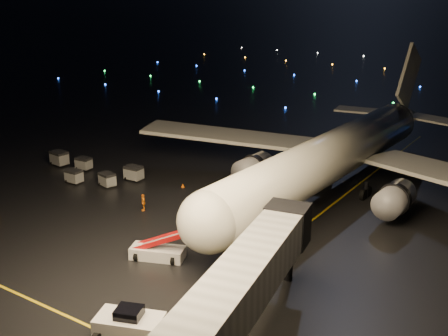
{
  "coord_description": "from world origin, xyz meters",
  "views": [
    {
      "loc": [
        33.44,
        -32.8,
        22.59
      ],
      "look_at": [
        3.64,
        12.0,
        5.0
      ],
      "focal_mm": 45.0,
      "sensor_mm": 36.0,
      "label": 1
    }
  ],
  "objects_px": {
    "baggage_cart_2": "(84,164)",
    "baggage_cart_3": "(74,176)",
    "belt_loader": "(157,241)",
    "airliner": "(344,126)",
    "crew_c": "(143,202)",
    "baggage_cart_1": "(134,173)",
    "pushback_tug": "(130,322)",
    "baggage_cart_4": "(59,158)",
    "baggage_cart_0": "(107,180)"
  },
  "relations": [
    {
      "from": "pushback_tug",
      "to": "baggage_cart_3",
      "type": "distance_m",
      "value": 33.04
    },
    {
      "from": "belt_loader",
      "to": "baggage_cart_3",
      "type": "relative_size",
      "value": 3.59
    },
    {
      "from": "baggage_cart_2",
      "to": "crew_c",
      "type": "bearing_deg",
      "value": -27.5
    },
    {
      "from": "airliner",
      "to": "baggage_cart_3",
      "type": "relative_size",
      "value": 27.78
    },
    {
      "from": "crew_c",
      "to": "airliner",
      "type": "bearing_deg",
      "value": 93.81
    },
    {
      "from": "airliner",
      "to": "baggage_cart_0",
      "type": "bearing_deg",
      "value": -145.22
    },
    {
      "from": "baggage_cart_2",
      "to": "baggage_cart_4",
      "type": "relative_size",
      "value": 0.85
    },
    {
      "from": "pushback_tug",
      "to": "baggage_cart_1",
      "type": "height_order",
      "value": "pushback_tug"
    },
    {
      "from": "airliner",
      "to": "crew_c",
      "type": "bearing_deg",
      "value": -126.57
    },
    {
      "from": "airliner",
      "to": "baggage_cart_2",
      "type": "distance_m",
      "value": 32.97
    },
    {
      "from": "pushback_tug",
      "to": "crew_c",
      "type": "distance_m",
      "value": 22.31
    },
    {
      "from": "baggage_cart_1",
      "to": "baggage_cart_0",
      "type": "bearing_deg",
      "value": -110.08
    },
    {
      "from": "belt_loader",
      "to": "baggage_cart_1",
      "type": "xyz_separation_m",
      "value": [
        -15.69,
        14.21,
        -0.77
      ]
    },
    {
      "from": "crew_c",
      "to": "baggage_cart_2",
      "type": "relative_size",
      "value": 0.98
    },
    {
      "from": "crew_c",
      "to": "baggage_cart_0",
      "type": "distance_m",
      "value": 9.16
    },
    {
      "from": "baggage_cart_3",
      "to": "baggage_cart_0",
      "type": "bearing_deg",
      "value": 16.8
    },
    {
      "from": "crew_c",
      "to": "baggage_cart_0",
      "type": "bearing_deg",
      "value": -158.54
    },
    {
      "from": "pushback_tug",
      "to": "crew_c",
      "type": "relative_size",
      "value": 2.45
    },
    {
      "from": "baggage_cart_4",
      "to": "baggage_cart_3",
      "type": "bearing_deg",
      "value": -21.71
    },
    {
      "from": "airliner",
      "to": "pushback_tug",
      "type": "distance_m",
      "value": 35.85
    },
    {
      "from": "baggage_cart_3",
      "to": "baggage_cart_4",
      "type": "xyz_separation_m",
      "value": [
        -6.9,
        3.74,
        0.13
      ]
    },
    {
      "from": "belt_loader",
      "to": "crew_c",
      "type": "distance_m",
      "value": 11.18
    },
    {
      "from": "baggage_cart_0",
      "to": "baggage_cart_4",
      "type": "bearing_deg",
      "value": -178.12
    },
    {
      "from": "airliner",
      "to": "baggage_cart_2",
      "type": "height_order",
      "value": "airliner"
    },
    {
      "from": "airliner",
      "to": "baggage_cart_1",
      "type": "distance_m",
      "value": 25.52
    },
    {
      "from": "baggage_cart_1",
      "to": "baggage_cart_3",
      "type": "height_order",
      "value": "baggage_cart_1"
    },
    {
      "from": "pushback_tug",
      "to": "baggage_cart_3",
      "type": "bearing_deg",
      "value": 123.81
    },
    {
      "from": "belt_loader",
      "to": "baggage_cart_2",
      "type": "bearing_deg",
      "value": 129.03
    },
    {
      "from": "baggage_cart_1",
      "to": "baggage_cart_2",
      "type": "bearing_deg",
      "value": -178.62
    },
    {
      "from": "baggage_cart_0",
      "to": "baggage_cart_2",
      "type": "relative_size",
      "value": 1.01
    },
    {
      "from": "pushback_tug",
      "to": "baggage_cart_4",
      "type": "distance_m",
      "value": 40.83
    },
    {
      "from": "belt_loader",
      "to": "baggage_cart_4",
      "type": "relative_size",
      "value": 3.09
    },
    {
      "from": "airliner",
      "to": "belt_loader",
      "type": "relative_size",
      "value": 7.73
    },
    {
      "from": "baggage_cart_0",
      "to": "baggage_cart_3",
      "type": "distance_m",
      "value": 4.4
    },
    {
      "from": "crew_c",
      "to": "baggage_cart_2",
      "type": "distance_m",
      "value": 16.77
    },
    {
      "from": "belt_loader",
      "to": "baggage_cart_1",
      "type": "bearing_deg",
      "value": 116.77
    },
    {
      "from": "baggage_cart_1",
      "to": "baggage_cart_2",
      "type": "relative_size",
      "value": 1.1
    },
    {
      "from": "baggage_cart_2",
      "to": "baggage_cart_3",
      "type": "distance_m",
      "value": 5.07
    },
    {
      "from": "crew_c",
      "to": "baggage_cart_2",
      "type": "bearing_deg",
      "value": -159.0
    },
    {
      "from": "baggage_cart_3",
      "to": "baggage_cart_4",
      "type": "distance_m",
      "value": 7.85
    },
    {
      "from": "airliner",
      "to": "baggage_cart_1",
      "type": "bearing_deg",
      "value": -150.49
    },
    {
      "from": "belt_loader",
      "to": "baggage_cart_3",
      "type": "bearing_deg",
      "value": 134.55
    },
    {
      "from": "pushback_tug",
      "to": "belt_loader",
      "type": "height_order",
      "value": "belt_loader"
    },
    {
      "from": "belt_loader",
      "to": "baggage_cart_2",
      "type": "relative_size",
      "value": 3.62
    },
    {
      "from": "airliner",
      "to": "pushback_tug",
      "type": "height_order",
      "value": "airliner"
    },
    {
      "from": "belt_loader",
      "to": "baggage_cart_4",
      "type": "bearing_deg",
      "value": 133.52
    },
    {
      "from": "pushback_tug",
      "to": "baggage_cart_4",
      "type": "xyz_separation_m",
      "value": [
        -33.7,
        23.05,
        -0.13
      ]
    },
    {
      "from": "airliner",
      "to": "pushback_tug",
      "type": "bearing_deg",
      "value": -88.36
    },
    {
      "from": "airliner",
      "to": "baggage_cart_4",
      "type": "distance_m",
      "value": 36.83
    },
    {
      "from": "belt_loader",
      "to": "baggage_cart_3",
      "type": "distance_m",
      "value": 23.05
    }
  ]
}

